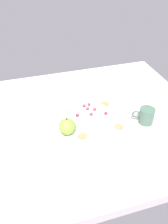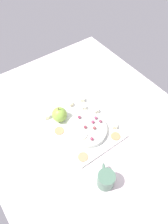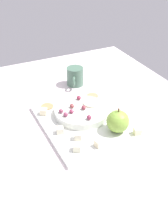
{
  "view_description": "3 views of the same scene",
  "coord_description": "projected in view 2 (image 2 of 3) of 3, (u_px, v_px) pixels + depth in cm",
  "views": [
    {
      "loc": [
        -24.2,
        -84.32,
        75.59
      ],
      "look_at": [
        0.78,
        -1.65,
        9.67
      ],
      "focal_mm": 38.35,
      "sensor_mm": 36.0,
      "label": 1
    },
    {
      "loc": [
        46.14,
        -34.55,
        87.2
      ],
      "look_at": [
        -2.55,
        0.76,
        10.58
      ],
      "focal_mm": 33.34,
      "sensor_mm": 36.0,
      "label": 2
    },
    {
      "loc": [
        -73.4,
        34.09,
        63.4
      ],
      "look_at": [
        1.16,
        -2.03,
        8.96
      ],
      "focal_mm": 47.99,
      "sensor_mm": 36.0,
      "label": 3
    }
  ],
  "objects": [
    {
      "name": "cheese_cube_0",
      "position": [
        96.0,
        111.0,
        1.03
      ],
      "size": [
        2.68,
        2.68,
        2.17
      ],
      "primitive_type": "cube",
      "rotation": [
        0.0,
        0.0,
        1.3
      ],
      "color": "#EBE5C8",
      "rests_on": "platter"
    },
    {
      "name": "cracker_2",
      "position": [
        116.0,
        136.0,
        0.95
      ],
      "size": [
        4.45,
        4.45,
        0.4
      ],
      "primitive_type": "cylinder",
      "color": "#AA8455",
      "rests_on": "platter"
    },
    {
      "name": "table",
      "position": [
        86.0,
        126.0,
        1.02
      ],
      "size": [
        116.54,
        95.43,
        4.52
      ],
      "primitive_type": "cube",
      "color": "silver",
      "rests_on": "ground"
    },
    {
      "name": "grape_4",
      "position": [
        100.0,
        121.0,
        0.96
      ],
      "size": [
        1.66,
        1.49,
        1.37
      ],
      "primitive_type": "ellipsoid",
      "color": "#833B52",
      "rests_on": "serving_dish"
    },
    {
      "name": "grape_1",
      "position": [
        79.0,
        117.0,
        0.98
      ],
      "size": [
        1.66,
        1.49,
        1.56
      ],
      "primitive_type": "ellipsoid",
      "color": "#852F4A",
      "rests_on": "serving_dish"
    },
    {
      "name": "cheese_cube_4",
      "position": [
        115.0,
        126.0,
        0.97
      ],
      "size": [
        3.04,
        3.04,
        2.17
      ],
      "primitive_type": "cube",
      "rotation": [
        0.0,
        0.0,
        0.94
      ],
      "color": "#F3E7BD",
      "rests_on": "platter"
    },
    {
      "name": "cheese_cube_5",
      "position": [
        70.0,
        104.0,
        1.05
      ],
      "size": [
        2.55,
        2.55,
        2.17
      ],
      "primitive_type": "cube",
      "rotation": [
        0.0,
        0.0,
        0.19
      ],
      "color": "#F5E7BE",
      "rests_on": "platter"
    },
    {
      "name": "cheese_cube_3",
      "position": [
        47.0,
        117.0,
        1.0
      ],
      "size": [
        2.6,
        2.6,
        2.17
      ],
      "primitive_type": "cube",
      "rotation": [
        0.0,
        0.0,
        1.35
      ],
      "color": "#F9EBBD",
      "rests_on": "platter"
    },
    {
      "name": "grape_3",
      "position": [
        96.0,
        118.0,
        0.97
      ],
      "size": [
        1.66,
        1.49,
        1.5
      ],
      "primitive_type": "ellipsoid",
      "color": "#883855",
      "rests_on": "serving_dish"
    },
    {
      "name": "grape_5",
      "position": [
        93.0,
        122.0,
        0.96
      ],
      "size": [
        1.66,
        1.49,
        1.37
      ],
      "primitive_type": "ellipsoid",
      "color": "#913553",
      "rests_on": "serving_dish"
    },
    {
      "name": "grape_0",
      "position": [
        94.0,
        128.0,
        0.94
      ],
      "size": [
        1.66,
        1.49,
        1.41
      ],
      "primitive_type": "ellipsoid",
      "color": "brown",
      "rests_on": "serving_dish"
    },
    {
      "name": "cracker_1",
      "position": [
        83.0,
        157.0,
        0.88
      ],
      "size": [
        4.45,
        4.45,
        0.4
      ],
      "primitive_type": "cylinder",
      "color": "tan",
      "rests_on": "platter"
    },
    {
      "name": "grape_6",
      "position": [
        92.0,
        139.0,
        0.9
      ],
      "size": [
        1.66,
        1.49,
        1.49
      ],
      "primitive_type": "ellipsoid",
      "color": "#8D2C44",
      "rests_on": "serving_dish"
    },
    {
      "name": "cracker_0",
      "position": [
        59.0,
        131.0,
        0.96
      ],
      "size": [
        4.45,
        4.45,
        0.4
      ],
      "primitive_type": "cylinder",
      "color": "tan",
      "rests_on": "platter"
    },
    {
      "name": "platter",
      "position": [
        83.0,
        124.0,
        1.0
      ],
      "size": [
        34.77,
        27.11,
        1.26
      ],
      "primitive_type": "cube",
      "color": "silver",
      "rests_on": "table"
    },
    {
      "name": "cheese_cube_1",
      "position": [
        82.0,
        99.0,
        1.07
      ],
      "size": [
        2.99,
        2.99,
        2.17
      ],
      "primitive_type": "cube",
      "rotation": [
        0.0,
        0.0,
        1.03
      ],
      "color": "#EEEDC9",
      "rests_on": "platter"
    },
    {
      "name": "apple_slice_0",
      "position": [
        81.0,
        135.0,
        0.92
      ],
      "size": [
        5.5,
        5.5,
        0.6
      ],
      "primitive_type": "cylinder",
      "color": "beige",
      "rests_on": "serving_dish"
    },
    {
      "name": "apple_stem",
      "position": [
        59.0,
        109.0,
        0.95
      ],
      "size": [
        0.5,
        0.5,
        1.2
      ],
      "primitive_type": "cylinder",
      "color": "brown",
      "rests_on": "apple_whole"
    },
    {
      "name": "cheese_cube_2",
      "position": [
        84.0,
        107.0,
        1.04
      ],
      "size": [
        2.87,
        2.87,
        2.17
      ],
      "primitive_type": "cube",
      "rotation": [
        0.0,
        0.0,
        1.15
      ],
      "color": "#EEE5CA",
      "rests_on": "platter"
    },
    {
      "name": "serving_dish",
      "position": [
        86.0,
        130.0,
        0.96
      ],
      "size": [
        18.66,
        18.66,
        2.4
      ],
      "primitive_type": "cylinder",
      "color": "white",
      "rests_on": "platter"
    },
    {
      "name": "cup",
      "position": [
        106.0,
        179.0,
        0.8
      ],
      "size": [
        9.37,
        7.04,
        7.52
      ],
      "color": "#496C58",
      "rests_on": "table"
    },
    {
      "name": "grape_2",
      "position": [
        85.0,
        127.0,
        0.94
      ],
      "size": [
        1.66,
        1.49,
        1.49
      ],
      "primitive_type": "ellipsoid",
      "color": "brown",
      "rests_on": "serving_dish"
    },
    {
      "name": "apple_whole",
      "position": [
        59.0,
        114.0,
        0.98
      ],
      "size": [
        7.27,
        7.27,
        7.27
      ],
      "primitive_type": "sphere",
      "color": "#87B240",
      "rests_on": "platter"
    }
  ]
}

